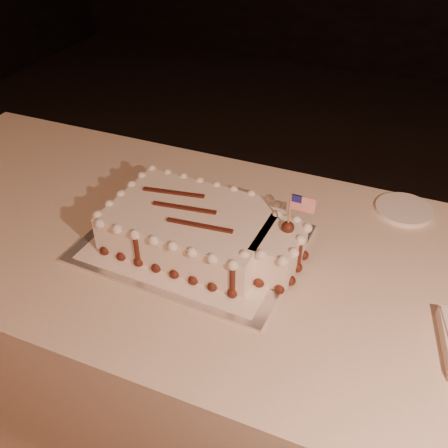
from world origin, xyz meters
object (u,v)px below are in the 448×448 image
at_px(cake_board, 193,243).
at_px(sheet_cake, 202,229).
at_px(banquet_table, 290,373).
at_px(side_plate, 404,209).

distance_m(cake_board, sheet_cake, 0.06).
bearing_deg(sheet_cake, cake_board, 177.63).
bearing_deg(banquet_table, cake_board, -176.81).
bearing_deg(cake_board, side_plate, 39.12).
bearing_deg(sheet_cake, side_plate, 38.33).
height_order(banquet_table, cake_board, cake_board).
bearing_deg(sheet_cake, banquet_table, 3.79).
bearing_deg(side_plate, sheet_cake, -141.67).
xyz_separation_m(cake_board, sheet_cake, (0.03, -0.00, 0.05)).
relative_size(banquet_table, sheet_cake, 5.06).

